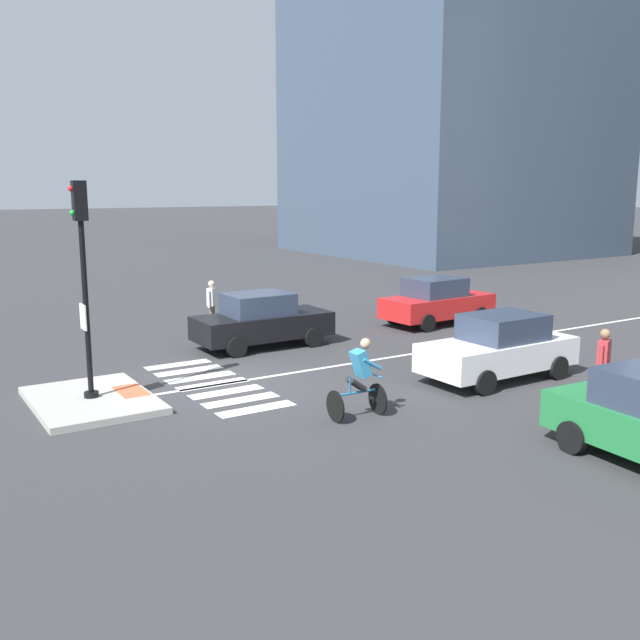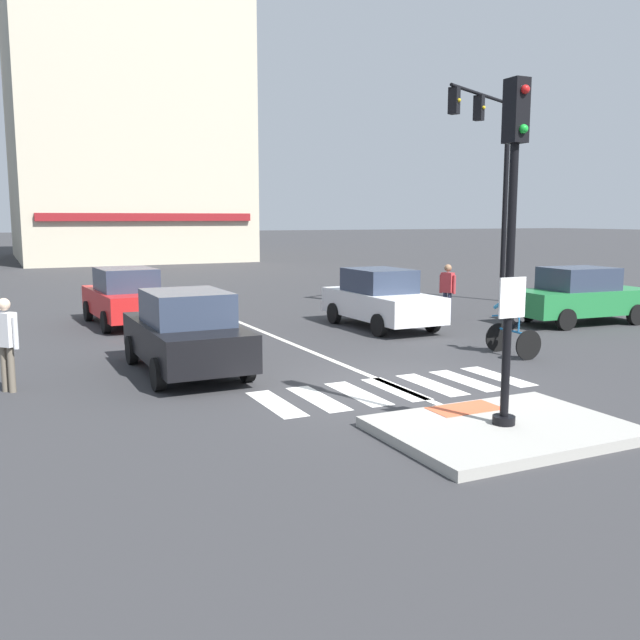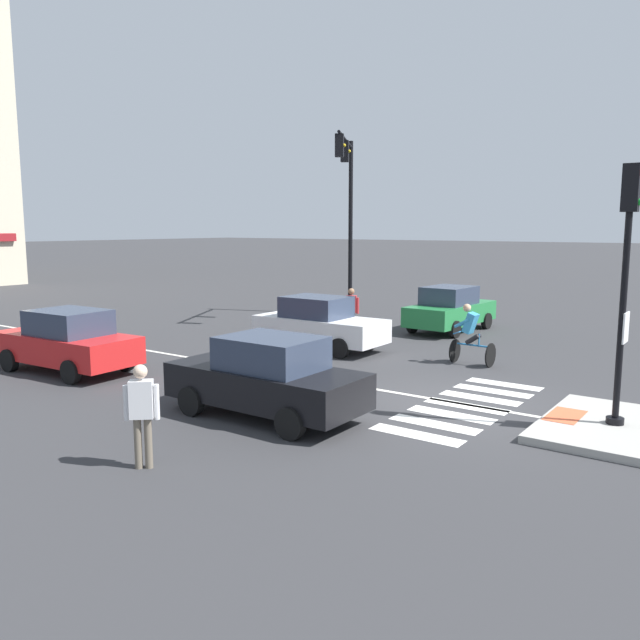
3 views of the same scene
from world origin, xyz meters
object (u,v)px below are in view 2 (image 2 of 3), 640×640
at_px(car_white_eastbound_mid, 381,299).
at_px(pedestrian_waiting_far_side, 448,287).
at_px(signal_pole, 512,222).
at_px(pedestrian_at_curb_left, 6,337).
at_px(car_green_cross_right, 581,296).
at_px(cyclist, 512,317).
at_px(traffic_light_mast, 491,161).
at_px(car_red_westbound_far, 126,297).
at_px(car_black_westbound_near, 186,332).

bearing_deg(car_white_eastbound_mid, pedestrian_waiting_far_side, 10.87).
distance_m(signal_pole, car_white_eastbound_mid, 10.01).
bearing_deg(pedestrian_at_curb_left, car_white_eastbound_mid, 19.92).
bearing_deg(car_green_cross_right, pedestrian_waiting_far_side, 141.54).
relative_size(signal_pole, cyclist, 2.81).
bearing_deg(cyclist, traffic_light_mast, 54.34).
height_order(traffic_light_mast, car_red_westbound_far, traffic_light_mast).
height_order(signal_pole, traffic_light_mast, traffic_light_mast).
bearing_deg(pedestrian_at_curb_left, car_black_westbound_near, 3.21).
height_order(car_black_westbound_near, car_green_cross_right, same).
height_order(car_black_westbound_near, car_white_eastbound_mid, same).
height_order(car_black_westbound_near, cyclist, cyclist).
relative_size(traffic_light_mast, pedestrian_at_curb_left, 4.39).
distance_m(pedestrian_at_curb_left, pedestrian_waiting_far_side, 12.88).
relative_size(traffic_light_mast, cyclist, 4.36).
bearing_deg(signal_pole, car_black_westbound_near, 117.37).
height_order(traffic_light_mast, pedestrian_waiting_far_side, traffic_light_mast).
bearing_deg(cyclist, car_green_cross_right, 29.59).
height_order(cyclist, pedestrian_at_curb_left, cyclist).
height_order(car_green_cross_right, cyclist, cyclist).
relative_size(signal_pole, car_green_cross_right, 1.13).
distance_m(car_white_eastbound_mid, pedestrian_at_curb_left, 10.25).
distance_m(signal_pole, pedestrian_waiting_far_side, 11.55).
xyz_separation_m(car_white_eastbound_mid, pedestrian_waiting_far_side, (2.62, 0.50, 0.17)).
height_order(car_green_cross_right, pedestrian_at_curb_left, pedestrian_at_curb_left).
bearing_deg(car_red_westbound_far, car_white_eastbound_mid, -29.33).
relative_size(signal_pole, car_white_eastbound_mid, 1.15).
distance_m(car_green_cross_right, car_white_eastbound_mid, 5.90).
bearing_deg(pedestrian_waiting_far_side, car_green_cross_right, -38.46).
xyz_separation_m(car_white_eastbound_mid, pedestrian_at_curb_left, (-9.63, -3.49, 0.17)).
xyz_separation_m(signal_pole, car_black_westbound_near, (-3.04, 5.86, -2.18)).
xyz_separation_m(car_white_eastbound_mid, cyclist, (0.61, -4.69, 0.06)).
xyz_separation_m(traffic_light_mast, car_green_cross_right, (-0.49, -4.80, -4.20)).
relative_size(car_black_westbound_near, car_green_cross_right, 0.98).
bearing_deg(car_green_cross_right, car_black_westbound_near, -173.12).
bearing_deg(cyclist, pedestrian_at_curb_left, 173.32).
height_order(signal_pole, car_black_westbound_near, signal_pole).
bearing_deg(cyclist, signal_pole, -131.54).
bearing_deg(car_green_cross_right, cyclist, -150.41).
distance_m(car_black_westbound_near, pedestrian_waiting_far_side, 9.79).
xyz_separation_m(car_black_westbound_near, car_red_westbound_far, (0.05, 6.88, 0.00)).
relative_size(traffic_light_mast, car_red_westbound_far, 1.75).
bearing_deg(car_green_cross_right, car_red_westbound_far, 155.55).
bearing_deg(cyclist, car_red_westbound_far, 130.14).
bearing_deg(pedestrian_at_curb_left, signal_pole, -42.17).
bearing_deg(car_white_eastbound_mid, cyclist, -82.54).
distance_m(car_green_cross_right, car_red_westbound_far, 13.12).
relative_size(car_black_westbound_near, pedestrian_waiting_far_side, 2.46).
relative_size(signal_pole, traffic_light_mast, 0.64).
bearing_deg(car_white_eastbound_mid, signal_pole, -110.11).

